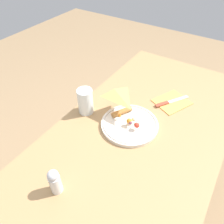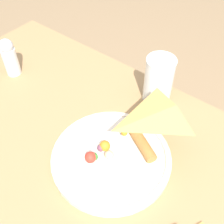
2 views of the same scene
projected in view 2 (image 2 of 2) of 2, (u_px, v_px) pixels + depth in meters
The scene contains 4 objects.
dining_table at pixel (112, 213), 0.64m from camera, with size 1.27×0.68×0.77m.
plate_pizza at pixel (112, 156), 0.60m from camera, with size 0.25×0.25×0.05m.
milk_glass at pixel (158, 82), 0.69m from camera, with size 0.07×0.07×0.12m.
salt_shaker at pixel (9, 57), 0.76m from camera, with size 0.04×0.04×0.11m.
Camera 2 is at (0.17, -0.21, 1.28)m, focal length 45.00 mm.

